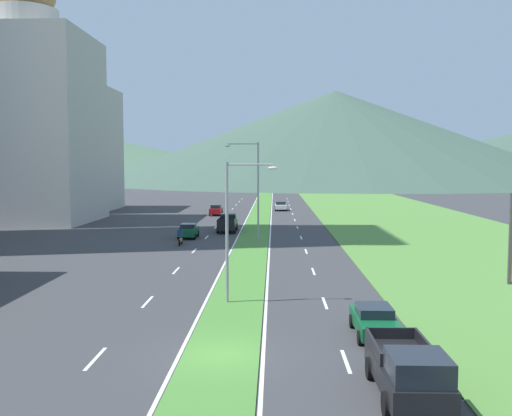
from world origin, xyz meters
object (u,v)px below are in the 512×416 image
at_px(street_lamp_mid, 255,185).
at_px(car_0, 188,231).
at_px(car_5, 281,206).
at_px(car_3, 216,210).
at_px(car_1, 375,320).
at_px(pickup_truck_1, 228,223).
at_px(motorcycle_rider, 181,237).
at_px(street_lamp_near, 233,221).
at_px(pickup_truck_0, 409,372).

distance_m(street_lamp_mid, car_0, 9.13).
xyz_separation_m(car_0, car_5, (10.31, 36.71, -0.03)).
bearing_deg(car_5, car_3, -46.77).
distance_m(car_1, pickup_truck_1, 42.29).
height_order(street_lamp_mid, car_3, street_lamp_mid).
height_order(car_5, motorcycle_rider, motorcycle_rider).
relative_size(car_1, car_5, 1.03).
xyz_separation_m(car_5, motorcycle_rider, (-10.28, -42.11, -0.02)).
bearing_deg(pickup_truck_1, street_lamp_near, -174.87).
xyz_separation_m(car_3, pickup_truck_1, (3.49, -21.09, 0.17)).
relative_size(car_0, pickup_truck_0, 0.76).
height_order(car_3, car_5, car_3).
height_order(car_1, pickup_truck_1, pickup_truck_1).
height_order(pickup_truck_1, motorcycle_rider, pickup_truck_1).
bearing_deg(car_0, car_1, -158.39).
distance_m(street_lamp_near, car_5, 65.71).
relative_size(car_3, pickup_truck_1, 0.77).
bearing_deg(car_0, pickup_truck_0, -162.04).
bearing_deg(pickup_truck_0, car_1, 178.97).
bearing_deg(motorcycle_rider, car_3, -0.36).
xyz_separation_m(street_lamp_mid, motorcycle_rider, (-7.15, -2.83, -5.07)).
relative_size(car_0, motorcycle_rider, 2.05).
bearing_deg(car_1, pickup_truck_1, -166.16).
bearing_deg(car_0, car_3, -0.48).
bearing_deg(street_lamp_near, car_3, 96.75).
bearing_deg(street_lamp_near, car_1, -41.28).
bearing_deg(street_lamp_mid, car_3, 103.12).
bearing_deg(pickup_truck_1, car_5, -12.16).
relative_size(street_lamp_near, car_0, 1.96).
distance_m(street_lamp_near, car_1, 10.11).
bearing_deg(car_1, car_0, -158.39).
distance_m(car_1, car_3, 63.63).
distance_m(pickup_truck_0, pickup_truck_1, 49.43).
distance_m(car_5, pickup_truck_0, 79.05).
xyz_separation_m(car_3, pickup_truck_0, (13.47, -69.50, 0.17)).
distance_m(car_5, motorcycle_rider, 43.34).
distance_m(street_lamp_near, pickup_truck_0, 15.57).
relative_size(street_lamp_near, car_3, 1.93).
bearing_deg(car_0, street_lamp_near, -166.61).
distance_m(street_lamp_mid, pickup_truck_1, 10.55).
height_order(car_0, car_5, car_0).
relative_size(street_lamp_mid, motorcycle_rider, 5.04).
bearing_deg(car_5, pickup_truck_1, -12.16).
bearing_deg(car_3, car_0, 179.52).
bearing_deg(car_3, pickup_truck_1, -170.60).
xyz_separation_m(pickup_truck_0, motorcycle_rider, (-13.68, 36.87, -0.24)).
height_order(street_lamp_near, car_0, street_lamp_near).
relative_size(car_0, car_3, 0.98).
relative_size(car_3, car_5, 0.99).
bearing_deg(motorcycle_rider, street_lamp_near, -163.73).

